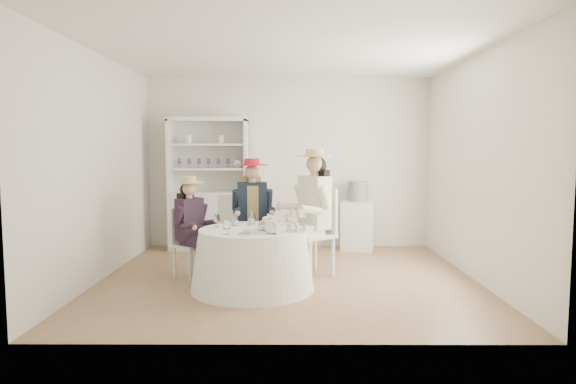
{
  "coord_description": "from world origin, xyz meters",
  "views": [
    {
      "loc": [
        0.02,
        -5.75,
        1.56
      ],
      "look_at": [
        0.0,
        0.1,
        1.05
      ],
      "focal_mm": 30.0,
      "sensor_mm": 36.0,
      "label": 1
    }
  ],
  "objects": [
    {
      "name": "teacup_a",
      "position": [
        -0.62,
        -0.23,
        0.71
      ],
      "size": [
        0.09,
        0.09,
        0.06
      ],
      "primitive_type": "imported",
      "rotation": [
        0.0,
        0.0,
        -0.22
      ],
      "color": "white",
      "rests_on": "tea_table"
    },
    {
      "name": "spare_chair",
      "position": [
        -0.82,
        1.26,
        0.5
      ],
      "size": [
        0.46,
        0.46,
        0.93
      ],
      "rotation": [
        0.0,
        0.0,
        2.89
      ],
      "color": "silver",
      "rests_on": "ground"
    },
    {
      "name": "ceiling",
      "position": [
        0.0,
        0.0,
        2.7
      ],
      "size": [
        4.5,
        4.5,
        0.0
      ],
      "primitive_type": "plane",
      "rotation": [
        3.14,
        0.0,
        0.0
      ],
      "color": "white",
      "rests_on": "wall_back"
    },
    {
      "name": "wall_back",
      "position": [
        0.0,
        2.0,
        1.35
      ],
      "size": [
        4.5,
        0.0,
        4.5
      ],
      "primitive_type": "plane",
      "rotation": [
        1.57,
        0.0,
        0.0
      ],
      "color": "silver",
      "rests_on": "ground"
    },
    {
      "name": "table_teapot",
      "position": [
        -0.16,
        -0.72,
        0.75
      ],
      "size": [
        0.23,
        0.16,
        0.17
      ],
      "rotation": [
        0.0,
        0.0,
        -0.42
      ],
      "color": "white",
      "rests_on": "tea_table"
    },
    {
      "name": "guest_left",
      "position": [
        -1.19,
        0.04,
        0.7
      ],
      "size": [
        0.53,
        0.51,
        1.24
      ],
      "rotation": [
        0.0,
        0.0,
        0.92
      ],
      "color": "silver",
      "rests_on": "ground"
    },
    {
      "name": "wall_front",
      "position": [
        0.0,
        -2.0,
        1.35
      ],
      "size": [
        4.5,
        0.0,
        4.5
      ],
      "primitive_type": "plane",
      "rotation": [
        -1.57,
        0.0,
        0.0
      ],
      "color": "silver",
      "rests_on": "ground"
    },
    {
      "name": "hatbox",
      "position": [
        1.1,
        1.75,
        0.92
      ],
      "size": [
        0.36,
        0.36,
        0.31
      ],
      "primitive_type": "cylinder",
      "rotation": [
        0.0,
        0.0,
        0.17
      ],
      "color": "black",
      "rests_on": "side_table"
    },
    {
      "name": "teacup_b",
      "position": [
        -0.43,
        -0.15,
        0.71
      ],
      "size": [
        0.08,
        0.08,
        0.07
      ],
      "primitive_type": "imported",
      "rotation": [
        0.0,
        0.0,
        -0.07
      ],
      "color": "white",
      "rests_on": "tea_table"
    },
    {
      "name": "sandwich_plate",
      "position": [
        -0.41,
        -0.77,
        0.69
      ],
      "size": [
        0.23,
        0.23,
        0.05
      ],
      "rotation": [
        0.0,
        0.0,
        -0.14
      ],
      "color": "white",
      "rests_on": "tea_table"
    },
    {
      "name": "guest_right",
      "position": [
        0.31,
        0.16,
        0.89
      ],
      "size": [
        0.68,
        0.64,
        1.58
      ],
      "rotation": [
        0.0,
        0.0,
        -0.96
      ],
      "color": "silver",
      "rests_on": "ground"
    },
    {
      "name": "flower_bowl",
      "position": [
        -0.21,
        -0.5,
        0.71
      ],
      "size": [
        0.24,
        0.24,
        0.06
      ],
      "primitive_type": "imported",
      "rotation": [
        0.0,
        0.0,
        0.04
      ],
      "color": "white",
      "rests_on": "tea_table"
    },
    {
      "name": "ground",
      "position": [
        0.0,
        0.0,
        0.0
      ],
      "size": [
        4.5,
        4.5,
        0.0
      ],
      "primitive_type": "plane",
      "color": "#846242",
      "rests_on": "ground"
    },
    {
      "name": "wall_left",
      "position": [
        -2.25,
        0.0,
        1.35
      ],
      "size": [
        0.0,
        4.5,
        4.5
      ],
      "primitive_type": "plane",
      "rotation": [
        1.57,
        0.0,
        1.57
      ],
      "color": "silver",
      "rests_on": "ground"
    },
    {
      "name": "wall_right",
      "position": [
        2.25,
        0.0,
        1.35
      ],
      "size": [
        0.0,
        4.5,
        4.5
      ],
      "primitive_type": "plane",
      "rotation": [
        1.57,
        0.0,
        -1.57
      ],
      "color": "silver",
      "rests_on": "ground"
    },
    {
      "name": "hutch",
      "position": [
        -1.24,
        1.77,
        0.73
      ],
      "size": [
        1.39,
        0.89,
        2.06
      ],
      "rotation": [
        0.0,
        0.0,
        -0.39
      ],
      "color": "silver",
      "rests_on": "ground"
    },
    {
      "name": "side_table",
      "position": [
        1.1,
        1.75,
        0.38
      ],
      "size": [
        0.59,
        0.59,
        0.76
      ],
      "primitive_type": "cube",
      "rotation": [
        0.0,
        0.0,
        -0.23
      ],
      "color": "silver",
      "rests_on": "ground"
    },
    {
      "name": "guest_mid",
      "position": [
        -0.47,
        0.49,
        0.82
      ],
      "size": [
        0.54,
        0.57,
        1.45
      ],
      "rotation": [
        0.0,
        0.0,
        0.17
      ],
      "color": "silver",
      "rests_on": "ground"
    },
    {
      "name": "cupcake_stand",
      "position": [
        0.1,
        -0.56,
        0.77
      ],
      "size": [
        0.25,
        0.25,
        0.23
      ],
      "rotation": [
        0.0,
        0.0,
        -0.3
      ],
      "color": "white",
      "rests_on": "tea_table"
    },
    {
      "name": "teacup_c",
      "position": [
        -0.11,
        -0.31,
        0.71
      ],
      "size": [
        0.09,
        0.09,
        0.06
      ],
      "primitive_type": "imported",
      "rotation": [
        0.0,
        0.0,
        -0.19
      ],
      "color": "white",
      "rests_on": "tea_table"
    },
    {
      "name": "tea_table",
      "position": [
        -0.4,
        -0.43,
        0.34
      ],
      "size": [
        1.39,
        1.39,
        0.68
      ],
      "rotation": [
        0.0,
        0.0,
        0.18
      ],
      "color": "white",
      "rests_on": "ground"
    },
    {
      "name": "stemware_set",
      "position": [
        -0.4,
        -0.43,
        0.76
      ],
      "size": [
        0.9,
        0.86,
        0.15
      ],
      "color": "white",
      "rests_on": "tea_table"
    },
    {
      "name": "flower_arrangement",
      "position": [
        -0.22,
        -0.5,
        0.77
      ],
      "size": [
        0.17,
        0.18,
        0.07
      ],
      "rotation": [
        0.0,
        0.0,
        0.43
      ],
      "color": "#D56A81",
      "rests_on": "tea_table"
    }
  ]
}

